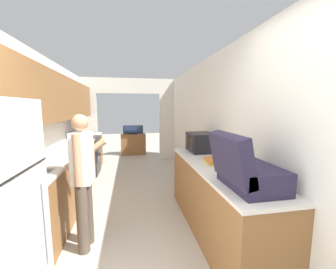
% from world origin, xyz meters
% --- Properties ---
extents(wall_left, '(0.38, 7.83, 2.50)m').
position_xyz_m(wall_left, '(-1.33, 2.56, 1.51)').
color(wall_left, silver).
rests_on(wall_left, ground_plane).
extents(wall_right, '(0.06, 7.83, 2.50)m').
position_xyz_m(wall_right, '(1.42, 2.11, 1.25)').
color(wall_right, silver).
rests_on(wall_right, ground_plane).
extents(wall_far_with_doorway, '(3.18, 0.06, 2.50)m').
position_xyz_m(wall_far_with_doorway, '(0.00, 5.46, 1.46)').
color(wall_far_with_doorway, silver).
rests_on(wall_far_with_doorway, ground_plane).
extents(counter_left, '(0.62, 4.36, 0.91)m').
position_xyz_m(counter_left, '(-1.09, 2.79, 0.46)').
color(counter_left, brown).
rests_on(counter_left, ground_plane).
extents(counter_right, '(0.62, 2.29, 0.91)m').
position_xyz_m(counter_right, '(1.09, 1.42, 0.46)').
color(counter_right, brown).
rests_on(counter_right, ground_plane).
extents(range_oven, '(0.66, 0.75, 1.05)m').
position_xyz_m(range_oven, '(-1.08, 4.28, 0.46)').
color(range_oven, black).
rests_on(range_oven, ground_plane).
extents(person, '(0.51, 0.40, 1.56)m').
position_xyz_m(person, '(-0.52, 1.41, 0.83)').
color(person, '#4C4238').
rests_on(person, ground_plane).
extents(suitcase, '(0.52, 0.60, 0.50)m').
position_xyz_m(suitcase, '(1.01, 0.67, 1.08)').
color(suitcase, '#231E38').
rests_on(suitcase, counter_right).
extents(microwave, '(0.41, 0.51, 0.30)m').
position_xyz_m(microwave, '(1.17, 2.24, 1.06)').
color(microwave, black).
rests_on(microwave, counter_right).
extents(book_stack, '(0.26, 0.31, 0.06)m').
position_xyz_m(book_stack, '(1.09, 1.47, 0.95)').
color(book_stack, gold).
rests_on(book_stack, counter_right).
extents(tv_cabinet, '(0.84, 0.42, 0.71)m').
position_xyz_m(tv_cabinet, '(0.12, 6.23, 0.36)').
color(tv_cabinet, brown).
rests_on(tv_cabinet, ground_plane).
extents(television, '(0.67, 0.16, 0.30)m').
position_xyz_m(television, '(0.12, 6.19, 0.86)').
color(television, black).
rests_on(television, tv_cabinet).
extents(knife, '(0.06, 0.35, 0.02)m').
position_xyz_m(knife, '(-1.16, 4.87, 0.92)').
color(knife, '#B7B7BC').
rests_on(knife, counter_left).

